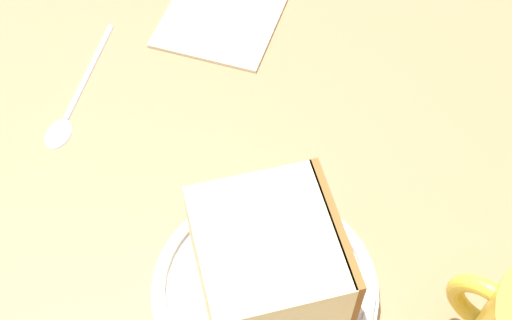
% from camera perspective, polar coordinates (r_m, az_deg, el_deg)
% --- Properties ---
extents(ground_plane, '(1.60, 1.60, 0.02)m').
position_cam_1_polar(ground_plane, '(0.52, 6.13, -3.65)').
color(ground_plane, '#936D47').
extents(small_plate, '(0.15, 0.15, 0.02)m').
position_cam_1_polar(small_plate, '(0.47, 0.73, -10.52)').
color(small_plate, white).
rests_on(small_plate, ground_plane).
extents(cake_slice, '(0.12, 0.12, 0.07)m').
position_cam_1_polar(cake_slice, '(0.43, 1.14, -8.39)').
color(cake_slice, brown).
rests_on(cake_slice, small_plate).
extents(teaspoon, '(0.14, 0.02, 0.01)m').
position_cam_1_polar(teaspoon, '(0.58, -15.10, 4.18)').
color(teaspoon, silver).
rests_on(teaspoon, ground_plane).
extents(folded_napkin, '(0.15, 0.12, 0.01)m').
position_cam_1_polar(folded_napkin, '(0.64, -2.40, 12.62)').
color(folded_napkin, beige).
rests_on(folded_napkin, ground_plane).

